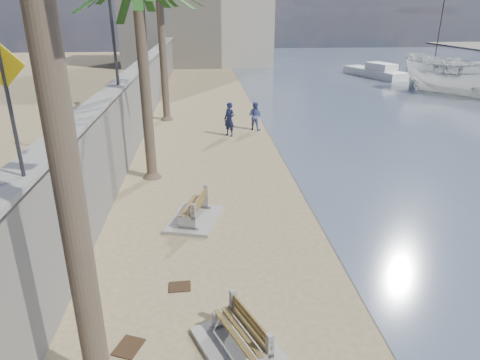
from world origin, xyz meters
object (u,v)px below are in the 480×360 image
bench_far (194,210)px  sailboat_west (434,66)px  boat_cruiser (462,73)px  yacht_far (374,74)px  bench_near (241,337)px  person_b (255,114)px  person_a (229,117)px  yacht_near (429,71)px

bench_far → sailboat_west: 46.44m
bench_far → boat_cruiser: size_ratio=0.56×
yacht_far → sailboat_west: sailboat_west is taller
bench_far → boat_cruiser: (21.39, 20.86, 1.40)m
bench_near → sailboat_west: sailboat_west is taller
person_b → sailboat_west: size_ratio=0.17×
yacht_far → sailboat_west: 11.08m
person_b → person_a: bearing=70.5°
bench_near → yacht_near: yacht_near is taller
yacht_far → sailboat_west: size_ratio=0.71×
bench_near → bench_far: bearing=99.6°
bench_near → sailboat_west: size_ratio=0.23×
boat_cruiser → yacht_far: boat_cruiser is taller
bench_far → yacht_near: (25.15, 32.94, -0.04)m
yacht_near → bench_near: bearing=172.9°
bench_far → boat_cruiser: bearing=44.3°
bench_near → person_a: (0.82, 16.13, 0.68)m
sailboat_west → person_a: bearing=-134.0°
person_b → boat_cruiser: bearing=-120.2°
person_b → boat_cruiser: size_ratio=0.42×
boat_cruiser → person_b: bearing=171.3°
yacht_near → yacht_far: same height
yacht_far → bench_far: bearing=130.7°
person_b → yacht_near: (21.77, 21.52, -0.56)m
bench_near → yacht_near: bearing=58.2°
bench_near → boat_cruiser: boat_cruiser is taller
boat_cruiser → yacht_near: (3.76, 12.08, -1.44)m
bench_near → sailboat_west: 50.77m
yacht_near → yacht_far: (-6.79, -1.51, 0.00)m
bench_far → sailboat_west: sailboat_west is taller
bench_far → sailboat_west: (27.87, 37.15, -0.06)m
bench_far → yacht_far: 36.41m
bench_near → boat_cruiser: size_ratio=0.56×
bench_near → person_b: 17.53m
person_a → boat_cruiser: size_ratio=0.48×
yacht_near → sailboat_west: size_ratio=1.10×
bench_near → yacht_far: yacht_far is taller
bench_far → yacht_far: bearing=59.7°
person_a → yacht_far: size_ratio=0.28×
person_b → yacht_near: person_b is taller
person_a → boat_cruiser: 22.30m
yacht_far → person_b: bearing=124.2°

